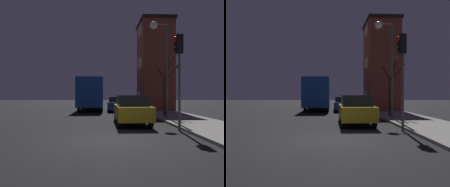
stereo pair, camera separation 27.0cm
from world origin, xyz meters
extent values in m
plane|color=black|center=(0.00, 0.00, 0.00)|extent=(120.00, 120.00, 0.00)
cube|color=brown|center=(5.36, 14.75, 4.62)|extent=(3.12, 4.23, 8.98)
cube|color=black|center=(5.36, 14.75, 9.26)|extent=(3.36, 4.47, 0.30)
cube|color=black|center=(3.78, 14.20, 1.53)|extent=(0.03, 0.70, 1.10)
cube|color=#F2D172|center=(3.78, 15.29, 1.53)|extent=(0.03, 0.70, 1.10)
cube|color=#F2D172|center=(3.78, 14.20, 5.02)|extent=(0.03, 0.70, 1.10)
cube|color=#F2D172|center=(3.78, 15.29, 5.02)|extent=(0.03, 0.70, 1.10)
cube|color=#F2D172|center=(3.78, 14.20, 8.51)|extent=(0.03, 0.70, 1.10)
cube|color=#F2D172|center=(3.78, 15.29, 8.51)|extent=(0.03, 0.70, 1.10)
cylinder|color=#4C4C4C|center=(4.15, 6.31, 3.30)|extent=(0.14, 0.14, 6.35)
cylinder|color=#4C4C4C|center=(3.70, 6.31, 6.37)|extent=(0.90, 0.09, 0.09)
sphere|color=white|center=(3.25, 6.31, 6.32)|extent=(0.50, 0.50, 0.50)
cylinder|color=#4C4C4C|center=(3.42, 1.93, 1.80)|extent=(0.12, 0.12, 3.61)
cube|color=black|center=(3.42, 1.93, 4.06)|extent=(0.30, 0.24, 0.90)
sphere|color=red|center=(3.24, 1.93, 4.33)|extent=(0.20, 0.20, 0.20)
sphere|color=black|center=(3.24, 1.93, 4.06)|extent=(0.20, 0.20, 0.20)
sphere|color=black|center=(3.24, 1.93, 3.79)|extent=(0.20, 0.20, 0.20)
cylinder|color=#382819|center=(4.47, 7.91, 1.46)|extent=(0.28, 0.28, 2.67)
cylinder|color=#382819|center=(4.79, 7.28, 3.30)|extent=(0.79, 1.38, 1.11)
cylinder|color=#382819|center=(4.21, 8.11, 3.31)|extent=(0.68, 0.56, 1.09)
cylinder|color=#382819|center=(4.53, 7.41, 3.53)|extent=(0.25, 1.13, 1.55)
cylinder|color=#382819|center=(4.80, 8.34, 3.48)|extent=(0.83, 1.03, 1.45)
cube|color=#194793|center=(-1.39, 17.57, 1.91)|extent=(2.52, 11.61, 2.86)
cube|color=black|center=(-1.39, 17.57, 2.42)|extent=(2.54, 10.68, 1.03)
cube|color=#B2B2B2|center=(-1.39, 17.57, 3.40)|extent=(2.40, 11.03, 0.12)
cylinder|color=black|center=(-0.21, 21.34, 0.48)|extent=(0.18, 0.96, 0.96)
cylinder|color=black|center=(-2.56, 21.34, 0.48)|extent=(0.18, 0.96, 0.96)
cylinder|color=black|center=(-0.21, 13.80, 0.48)|extent=(0.18, 0.96, 0.96)
cylinder|color=black|center=(-2.56, 13.80, 0.48)|extent=(0.18, 0.96, 0.96)
cube|color=olive|center=(1.48, 4.34, 0.71)|extent=(1.78, 4.34, 0.74)
cube|color=black|center=(1.48, 4.12, 1.37)|extent=(1.57, 2.26, 0.58)
cylinder|color=black|center=(2.29, 5.75, 0.34)|extent=(0.18, 0.67, 0.67)
cylinder|color=black|center=(0.68, 5.75, 0.34)|extent=(0.18, 0.67, 0.67)
cylinder|color=black|center=(2.29, 2.93, 0.34)|extent=(0.18, 0.67, 0.67)
cylinder|color=black|center=(0.68, 2.93, 0.34)|extent=(0.18, 0.67, 0.67)
cube|color=navy|center=(1.28, 14.13, 0.62)|extent=(1.82, 4.12, 0.68)
cube|color=black|center=(1.28, 13.92, 1.21)|extent=(1.60, 2.14, 0.51)
cylinder|color=black|center=(2.10, 15.46, 0.28)|extent=(0.18, 0.56, 0.56)
cylinder|color=black|center=(0.46, 15.46, 0.28)|extent=(0.18, 0.56, 0.56)
cylinder|color=black|center=(2.10, 12.79, 0.28)|extent=(0.18, 0.56, 0.56)
cylinder|color=black|center=(0.46, 12.79, 0.28)|extent=(0.18, 0.56, 0.56)
camera|label=1|loc=(-0.17, -8.08, 1.69)|focal=35.00mm
camera|label=2|loc=(0.10, -8.09, 1.69)|focal=35.00mm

